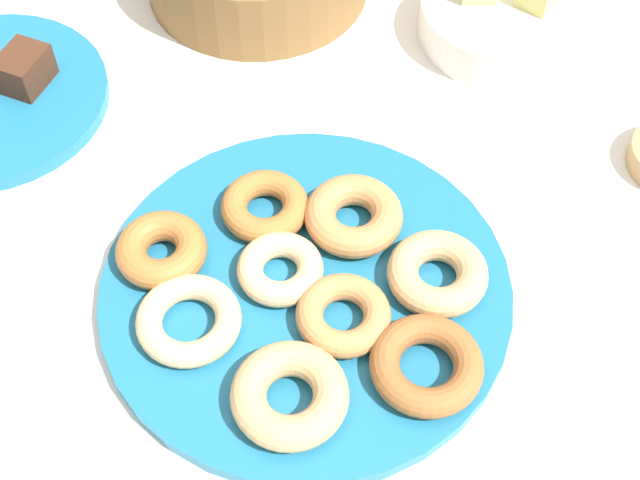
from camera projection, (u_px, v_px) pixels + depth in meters
name	position (u px, v px, depth m)	size (l,w,h in m)	color
ground_plane	(306.00, 295.00, 0.80)	(2.40, 2.40, 0.00)	white
donut_plate	(306.00, 291.00, 0.79)	(0.36, 0.36, 0.01)	#1E6B93
donut_0	(265.00, 207.00, 0.82)	(0.08, 0.08, 0.02)	#AD6B33
donut_1	(290.00, 395.00, 0.71)	(0.09, 0.09, 0.03)	tan
donut_2	(426.00, 365.00, 0.73)	(0.09, 0.09, 0.02)	#995B2D
donut_3	(189.00, 320.00, 0.75)	(0.09, 0.09, 0.02)	#EABC84
donut_4	(354.00, 216.00, 0.82)	(0.09, 0.09, 0.03)	#C6844C
donut_5	(161.00, 250.00, 0.79)	(0.08, 0.08, 0.03)	#AD6B33
donut_6	(437.00, 273.00, 0.78)	(0.09, 0.09, 0.03)	tan
donut_7	(343.00, 315.00, 0.76)	(0.08, 0.08, 0.02)	#C6844C
donut_8	(278.00, 273.00, 0.78)	(0.08, 0.08, 0.02)	#EABC84
brownie_far	(24.00, 69.00, 0.92)	(0.04, 0.05, 0.04)	#472819
fruit_bowl	(501.00, 20.00, 0.98)	(0.18, 0.18, 0.04)	silver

